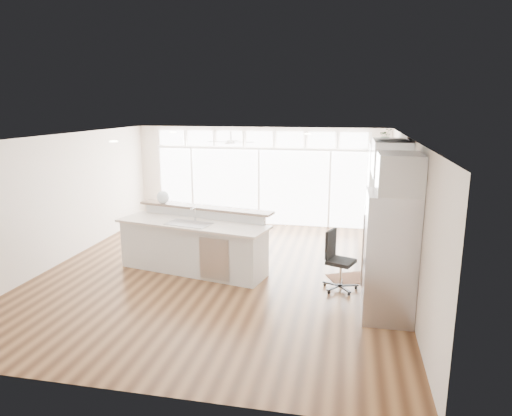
# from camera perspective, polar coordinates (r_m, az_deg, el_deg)

# --- Properties ---
(floor) EXTENTS (7.00, 8.00, 0.02)m
(floor) POSITION_cam_1_polar(r_m,az_deg,el_deg) (9.29, -4.39, -8.06)
(floor) COLOR #462915
(floor) RESTS_ON ground
(ceiling) EXTENTS (7.00, 8.00, 0.02)m
(ceiling) POSITION_cam_1_polar(r_m,az_deg,el_deg) (8.71, -4.70, 8.84)
(ceiling) COLOR white
(ceiling) RESTS_ON wall_back
(wall_back) EXTENTS (7.00, 0.04, 2.70)m
(wall_back) POSITION_cam_1_polar(r_m,az_deg,el_deg) (12.73, 0.45, 4.02)
(wall_back) COLOR silver
(wall_back) RESTS_ON floor
(wall_front) EXTENTS (7.00, 0.04, 2.70)m
(wall_front) POSITION_cam_1_polar(r_m,az_deg,el_deg) (5.34, -16.63, -9.12)
(wall_front) COLOR silver
(wall_front) RESTS_ON floor
(wall_left) EXTENTS (0.04, 8.00, 2.70)m
(wall_left) POSITION_cam_1_polar(r_m,az_deg,el_deg) (10.42, -23.38, 0.98)
(wall_left) COLOR silver
(wall_left) RESTS_ON floor
(wall_right) EXTENTS (0.04, 8.00, 2.70)m
(wall_right) POSITION_cam_1_polar(r_m,az_deg,el_deg) (8.63, 18.40, -0.89)
(wall_right) COLOR silver
(wall_right) RESTS_ON floor
(glass_wall) EXTENTS (5.80, 0.06, 2.08)m
(glass_wall) POSITION_cam_1_polar(r_m,az_deg,el_deg) (12.72, 0.40, 2.64)
(glass_wall) COLOR silver
(glass_wall) RESTS_ON wall_back
(transom_row) EXTENTS (5.90, 0.06, 0.40)m
(transom_row) POSITION_cam_1_polar(r_m,az_deg,el_deg) (12.55, 0.41, 8.63)
(transom_row) COLOR silver
(transom_row) RESTS_ON wall_back
(desk_window) EXTENTS (0.04, 0.85, 0.85)m
(desk_window) POSITION_cam_1_polar(r_m,az_deg,el_deg) (8.87, 18.02, 0.83)
(desk_window) COLOR white
(desk_window) RESTS_ON wall_right
(ceiling_fan) EXTENTS (1.16, 1.16, 0.32)m
(ceiling_fan) POSITION_cam_1_polar(r_m,az_deg,el_deg) (11.55, -3.17, 8.74)
(ceiling_fan) COLOR white
(ceiling_fan) RESTS_ON ceiling
(recessed_lights) EXTENTS (3.40, 3.00, 0.02)m
(recessed_lights) POSITION_cam_1_polar(r_m,az_deg,el_deg) (8.90, -4.33, 8.81)
(recessed_lights) COLOR beige
(recessed_lights) RESTS_ON ceiling
(oven_cabinet) EXTENTS (0.64, 1.20, 2.50)m
(oven_cabinet) POSITION_cam_1_polar(r_m,az_deg,el_deg) (10.37, 15.45, 0.96)
(oven_cabinet) COLOR silver
(oven_cabinet) RESTS_ON floor
(desk_nook) EXTENTS (0.72, 1.30, 0.76)m
(desk_nook) POSITION_cam_1_polar(r_m,az_deg,el_deg) (9.14, 15.45, -6.27)
(desk_nook) COLOR silver
(desk_nook) RESTS_ON floor
(upper_cabinets) EXTENTS (0.64, 1.30, 0.64)m
(upper_cabinets) POSITION_cam_1_polar(r_m,az_deg,el_deg) (8.72, 16.48, 6.06)
(upper_cabinets) COLOR silver
(upper_cabinets) RESTS_ON wall_right
(refrigerator) EXTENTS (0.76, 0.90, 2.00)m
(refrigerator) POSITION_cam_1_polar(r_m,az_deg,el_deg) (7.39, 16.36, -5.84)
(refrigerator) COLOR #B2B2B7
(refrigerator) RESTS_ON floor
(fridge_cabinet) EXTENTS (0.64, 0.90, 0.60)m
(fridge_cabinet) POSITION_cam_1_polar(r_m,az_deg,el_deg) (7.10, 17.50, 4.15)
(fridge_cabinet) COLOR silver
(fridge_cabinet) RESTS_ON wall_right
(framed_photos) EXTENTS (0.06, 0.22, 0.80)m
(framed_photos) POSITION_cam_1_polar(r_m,az_deg,el_deg) (9.51, 17.57, 0.70)
(framed_photos) COLOR black
(framed_photos) RESTS_ON wall_right
(kitchen_island) EXTENTS (3.30, 1.81, 1.24)m
(kitchen_island) POSITION_cam_1_polar(r_m,az_deg,el_deg) (9.23, -7.93, -4.16)
(kitchen_island) COLOR silver
(kitchen_island) RESTS_ON floor
(rug) EXTENTS (0.99, 0.88, 0.01)m
(rug) POSITION_cam_1_polar(r_m,az_deg,el_deg) (9.14, 11.74, -8.57)
(rug) COLOR #341B10
(rug) RESTS_ON floor
(office_chair) EXTENTS (0.72, 0.69, 1.09)m
(office_chair) POSITION_cam_1_polar(r_m,az_deg,el_deg) (8.39, 10.57, -6.56)
(office_chair) COLOR black
(office_chair) RESTS_ON floor
(fishbowl) EXTENTS (0.34, 0.34, 0.27)m
(fishbowl) POSITION_cam_1_polar(r_m,az_deg,el_deg) (9.89, -11.54, 1.34)
(fishbowl) COLOR silver
(fishbowl) RESTS_ON kitchen_island
(monitor) EXTENTS (0.12, 0.48, 0.39)m
(monitor) POSITION_cam_1_polar(r_m,az_deg,el_deg) (8.97, 15.16, -2.76)
(monitor) COLOR black
(monitor) RESTS_ON desk_nook
(keyboard) EXTENTS (0.14, 0.32, 0.02)m
(keyboard) POSITION_cam_1_polar(r_m,az_deg,el_deg) (9.01, 14.01, -3.87)
(keyboard) COLOR silver
(keyboard) RESTS_ON desk_nook
(potted_plant) EXTENTS (0.29, 0.32, 0.23)m
(potted_plant) POSITION_cam_1_polar(r_m,az_deg,el_deg) (10.19, 15.91, 8.50)
(potted_plant) COLOR #2A632C
(potted_plant) RESTS_ON oven_cabinet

